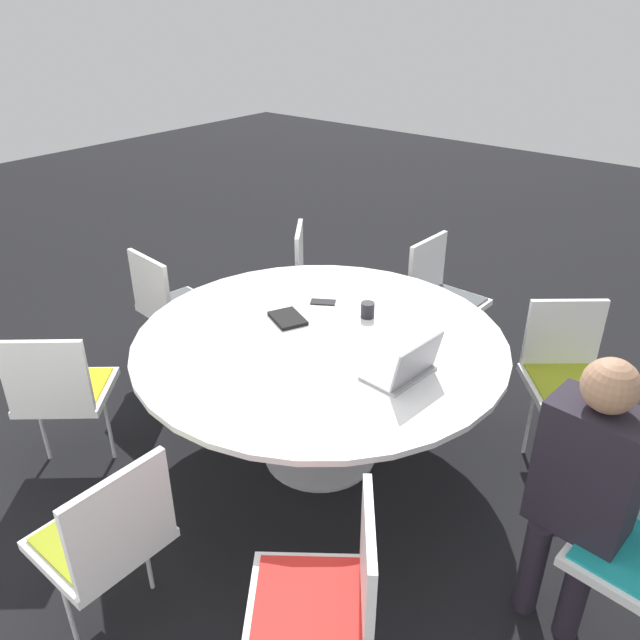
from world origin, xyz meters
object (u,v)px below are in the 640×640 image
Objects in this scene: person_0 at (585,478)px; cell_phone at (323,302)px; coffee_cup at (368,310)px; chair_4 at (170,301)px; laptop at (406,368)px; spiral_notebook at (288,318)px; chair_2 at (441,291)px; chair_5 at (60,387)px; chair_1 at (567,368)px; chair_6 at (107,533)px; chair_3 at (317,275)px; chair_7 at (328,594)px.

person_0 is 1.69m from cell_phone.
person_0 is 14.35× the size of coffee_cup.
chair_4 is 1.90m from laptop.
spiral_notebook is at bearing 43.80° from coffee_cup.
chair_2 and chair_5 have the same top height.
chair_1 and chair_2 have the same top height.
laptop reaches higher than chair_6.
chair_6 is at bearing 100.04° from cell_phone.
chair_1 is at bearing -21.89° from chair_6.
spiral_notebook is 0.28m from cell_phone.
chair_1 is at bearing 49.33° from chair_3.
chair_1 is 1.12m from coffee_cup.
coffee_cup is (-0.31, -0.30, 0.03)m from spiral_notebook.
chair_4 is at bearing -20.27° from chair_1.
laptop is at bearing 154.76° from cell_phone.
chair_4 is (1.31, 1.25, 0.00)m from chair_2.
coffee_cup is at bearing -8.10° from chair_1.
person_0 is 7.80× the size of cell_phone.
chair_4 is 2.55× the size of laptop.
laptop reaches higher than coffee_cup.
chair_3 is 1.00× the size of chair_5.
coffee_cup is at bearing 0.46° from chair_6.
chair_6 is at bearing 27.69° from chair_1.
coffee_cup is (0.92, 0.57, 0.28)m from chair_1.
chair_3 is at bearing 21.68° from chair_6.
chair_3 is 3.42× the size of spiral_notebook.
person_0 is (-2.25, 1.16, 0.19)m from chair_3.
spiral_notebook is at bearing -8.15° from chair_2.
chair_1 reaches higher than cell_phone.
person_0 is (-0.41, 1.04, 0.19)m from chair_1.
cell_phone is (1.10, -1.34, 0.24)m from chair_7.
coffee_cup is at bearing -136.20° from spiral_notebook.
chair_5 is at bearing 3.15° from chair_1.
chair_2 is at bearing -62.92° from chair_1.
chair_7 is 1.56m from spiral_notebook.
spiral_notebook is (0.79, -0.08, -0.05)m from laptop.
chair_4 reaches higher than cell_phone.
chair_4 is 3.42× the size of spiral_notebook.
chair_3 is at bearing -58.53° from spiral_notebook.
chair_3 is 1.00× the size of chair_7.
person_0 reaches higher than chair_5.
laptop is at bearing -10.50° from chair_5.
chair_2 reaches higher than coffee_cup.
chair_4 is (2.32, 0.83, 0.00)m from chair_1.
chair_2 is 1.00× the size of chair_5.
laptop reaches higher than chair_1.
person_0 is 4.80× the size of spiral_notebook.
person_0 is at bearing 25.64° from chair_3.
chair_1 is 10.22× the size of coffee_cup.
chair_7 is at bearing 3.08° from chair_3.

